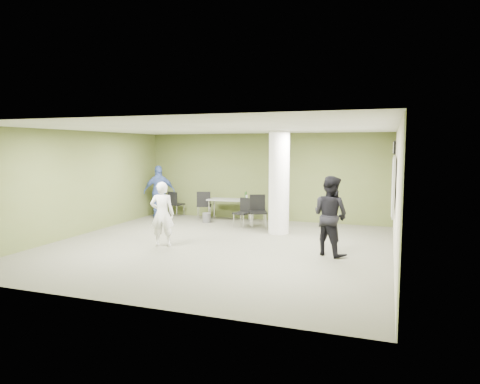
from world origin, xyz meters
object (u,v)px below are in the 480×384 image
at_px(folding_table, 232,201).
at_px(woman_white, 162,214).
at_px(man_black, 330,216).
at_px(man_blue, 159,192).
at_px(chair_back_left, 175,202).

height_order(folding_table, woman_white, woman_white).
xyz_separation_m(woman_white, man_black, (3.89, 0.46, 0.10)).
distance_m(woman_white, man_black, 3.92).
height_order(folding_table, man_blue, man_blue).
height_order(chair_back_left, man_black, man_black).
relative_size(folding_table, man_black, 0.87).
distance_m(man_black, man_blue, 6.81).
distance_m(folding_table, man_blue, 2.51).
relative_size(chair_back_left, man_black, 0.49).
bearing_deg(man_blue, chair_back_left, -166.71).
distance_m(woman_white, man_blue, 4.20).
bearing_deg(folding_table, woman_white, -98.72).
relative_size(woman_white, man_blue, 0.88).
height_order(chair_back_left, woman_white, woman_white).
distance_m(folding_table, woman_white, 3.86).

